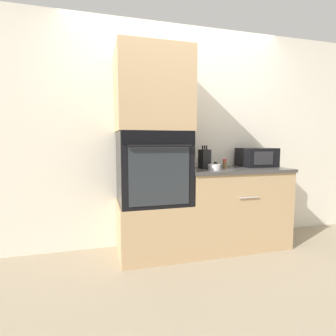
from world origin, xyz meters
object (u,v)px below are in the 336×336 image
at_px(microwave, 256,157).
at_px(condiment_jar_mid, 215,165).
at_px(wall_oven, 153,167).
at_px(condiment_jar_near, 225,164).
at_px(knife_block, 204,159).
at_px(bowl, 214,167).

relative_size(microwave, condiment_jar_mid, 6.08).
distance_m(wall_oven, condiment_jar_near, 0.81).
xyz_separation_m(condiment_jar_near, condiment_jar_mid, (-0.06, 0.10, -0.02)).
height_order(microwave, knife_block, knife_block).
bearing_deg(microwave, condiment_jar_near, -167.52).
distance_m(microwave, bowl, 0.70).
bearing_deg(wall_oven, condiment_jar_near, -0.57).
xyz_separation_m(knife_block, condiment_jar_mid, (0.15, 0.02, -0.07)).
xyz_separation_m(wall_oven, microwave, (1.28, 0.10, 0.08)).
relative_size(microwave, condiment_jar_near, 3.77).
distance_m(condiment_jar_near, condiment_jar_mid, 0.12).
distance_m(knife_block, bowl, 0.22).
height_order(condiment_jar_near, condiment_jar_mid, condiment_jar_near).
bearing_deg(bowl, condiment_jar_near, 34.12).
relative_size(wall_oven, knife_block, 2.90).
bearing_deg(condiment_jar_mid, condiment_jar_near, -59.26).
xyz_separation_m(wall_oven, condiment_jar_near, (0.81, -0.01, 0.02)).
relative_size(bowl, condiment_jar_mid, 2.00).
bearing_deg(knife_block, bowl, -83.94).
bearing_deg(knife_block, microwave, 2.05).
distance_m(wall_oven, microwave, 1.28).
height_order(knife_block, condiment_jar_mid, knife_block).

